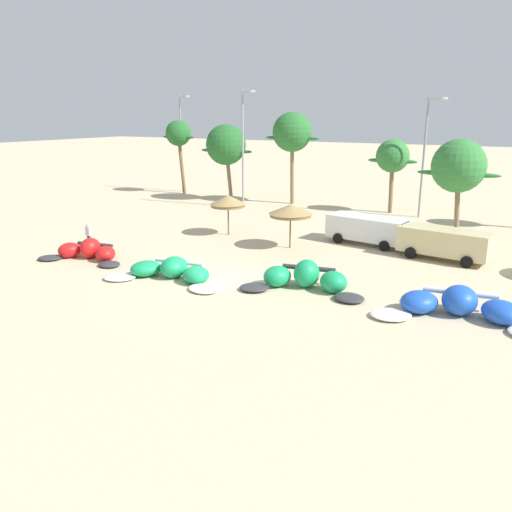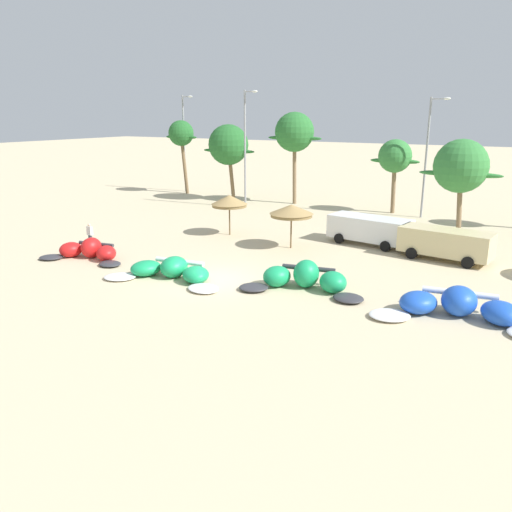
% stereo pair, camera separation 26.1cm
% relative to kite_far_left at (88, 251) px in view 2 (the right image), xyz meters
% --- Properties ---
extents(ground_plane, '(260.00, 260.00, 0.00)m').
position_rel_kite_far_left_xyz_m(ground_plane, '(8.80, 0.42, -0.47)').
color(ground_plane, beige).
extents(kite_far_left, '(5.75, 3.17, 1.23)m').
position_rel_kite_far_left_xyz_m(kite_far_left, '(0.00, 0.00, 0.00)').
color(kite_far_left, '#333338').
rests_on(kite_far_left, ground).
extents(kite_left, '(6.96, 3.65, 1.10)m').
position_rel_kite_far_left_xyz_m(kite_left, '(6.74, -0.58, -0.05)').
color(kite_left, white).
rests_on(kite_left, ground).
extents(kite_left_of_center, '(6.39, 3.55, 1.41)m').
position_rel_kite_far_left_xyz_m(kite_left_of_center, '(13.58, 1.41, 0.07)').
color(kite_left_of_center, '#333338').
rests_on(kite_left_of_center, ground).
extents(kite_center, '(7.49, 3.88, 1.28)m').
position_rel_kite_far_left_xyz_m(kite_center, '(20.82, 1.28, 0.02)').
color(kite_center, white).
rests_on(kite_center, ground).
extents(beach_umbrella_near_van, '(2.58, 2.58, 2.89)m').
position_rel_kite_far_left_xyz_m(beach_umbrella_near_van, '(4.00, 9.53, 1.99)').
color(beach_umbrella_near_van, brown).
rests_on(beach_umbrella_near_van, ground).
extents(beach_umbrella_middle, '(2.81, 2.81, 2.87)m').
position_rel_kite_far_left_xyz_m(beach_umbrella_middle, '(9.47, 8.33, 2.00)').
color(beach_umbrella_middle, brown).
rests_on(beach_umbrella_middle, ground).
extents(parked_van, '(5.48, 2.72, 1.84)m').
position_rel_kite_far_left_xyz_m(parked_van, '(18.54, 10.40, 0.62)').
color(parked_van, beige).
rests_on(parked_van, ground).
extents(parked_car_second, '(5.63, 2.93, 1.84)m').
position_rel_kite_far_left_xyz_m(parked_car_second, '(13.46, 11.85, 0.62)').
color(parked_car_second, white).
rests_on(parked_car_second, ground).
extents(person_near_kites, '(0.36, 0.24, 1.62)m').
position_rel_kite_far_left_xyz_m(person_near_kites, '(-1.89, 1.92, 0.35)').
color(person_near_kites, '#383842').
rests_on(person_near_kites, ground).
extents(palm_leftmost, '(4.06, 2.71, 7.79)m').
position_rel_kite_far_left_xyz_m(palm_leftmost, '(-11.27, 23.93, 5.82)').
color(palm_leftmost, brown).
rests_on(palm_leftmost, ground).
extents(palm_left, '(5.92, 3.95, 7.48)m').
position_rel_kite_far_left_xyz_m(palm_left, '(-4.23, 22.32, 4.99)').
color(palm_left, brown).
rests_on(palm_left, ground).
extents(palm_left_of_gap, '(5.54, 3.70, 8.63)m').
position_rel_kite_far_left_xyz_m(palm_left_of_gap, '(2.22, 23.78, 6.24)').
color(palm_left_of_gap, '#7F6647').
rests_on(palm_left_of_gap, ground).
extents(palm_center_left, '(4.27, 2.84, 6.36)m').
position_rel_kite_far_left_xyz_m(palm_center_left, '(11.84, 23.71, 4.39)').
color(palm_center_left, '#7F6647').
rests_on(palm_center_left, ground).
extents(palm_center_right, '(5.80, 3.87, 6.74)m').
position_rel_kite_far_left_xyz_m(palm_center_right, '(17.90, 18.81, 4.29)').
color(palm_center_right, '#7F6647').
rests_on(palm_center_right, ground).
extents(lamppost_west, '(1.41, 0.24, 10.36)m').
position_rel_kite_far_left_xyz_m(lamppost_west, '(-11.75, 25.13, 5.21)').
color(lamppost_west, gray).
rests_on(lamppost_west, ground).
extents(lamppost_west_center, '(1.38, 0.24, 10.46)m').
position_rel_kite_far_left_xyz_m(lamppost_west_center, '(-0.60, 19.56, 5.26)').
color(lamppost_west_center, gray).
rests_on(lamppost_west_center, ground).
extents(lamppost_east_center, '(1.57, 0.24, 9.73)m').
position_rel_kite_far_left_xyz_m(lamppost_east_center, '(14.70, 22.91, 4.91)').
color(lamppost_east_center, gray).
rests_on(lamppost_east_center, ground).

